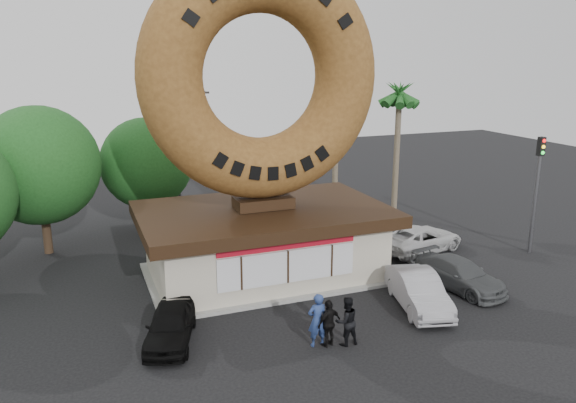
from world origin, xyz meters
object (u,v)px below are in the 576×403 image
(street_lamp, at_px, (180,150))
(person_center, at_px, (346,321))
(traffic_signal, at_px, (537,180))
(car_silver, at_px, (418,291))
(person_right, at_px, (329,323))
(car_grey, at_px, (460,274))
(giant_donut, at_px, (262,77))
(car_white, at_px, (421,239))
(person_left, at_px, (317,320))
(car_black, at_px, (170,325))
(donut_shop, at_px, (264,240))

(street_lamp, distance_m, person_center, 17.72)
(traffic_signal, height_order, car_silver, traffic_signal)
(person_right, height_order, car_grey, person_right)
(giant_donut, distance_m, street_lamp, 11.18)
(car_grey, distance_m, car_white, 4.86)
(person_center, bearing_deg, person_left, -18.34)
(car_black, bearing_deg, car_grey, 18.97)
(person_center, height_order, car_silver, person_center)
(car_white, bearing_deg, car_silver, 130.07)
(giant_donut, bearing_deg, donut_shop, -90.00)
(person_center, distance_m, car_black, 6.31)
(giant_donut, xyz_separation_m, person_left, (-0.36, -6.90, -8.12))
(person_right, bearing_deg, car_black, -42.12)
(car_silver, xyz_separation_m, car_grey, (2.83, 1.01, -0.08))
(traffic_signal, bearing_deg, car_black, -171.86)
(person_right, relative_size, car_white, 0.36)
(person_left, xyz_separation_m, car_silver, (5.12, 1.36, -0.26))
(giant_donut, bearing_deg, car_black, -137.41)
(street_lamp, relative_size, traffic_signal, 1.32)
(person_right, distance_m, car_white, 11.33)
(giant_donut, distance_m, car_grey, 12.23)
(car_silver, bearing_deg, person_right, -148.32)
(donut_shop, xyz_separation_m, person_center, (0.65, -7.16, -0.86))
(person_left, bearing_deg, street_lamp, -83.98)
(street_lamp, xyz_separation_m, person_right, (1.88, -17.04, -3.61))
(person_left, bearing_deg, car_silver, -164.13)
(giant_donut, xyz_separation_m, traffic_signal, (14.00, -2.01, -5.25))
(donut_shop, relative_size, street_lamp, 1.40)
(person_left, distance_m, person_right, 0.43)
(donut_shop, height_order, giant_donut, giant_donut)
(giant_donut, distance_m, car_silver, 11.11)
(giant_donut, xyz_separation_m, person_center, (0.65, -7.18, -8.21))
(car_grey, bearing_deg, person_left, -174.37)
(street_lamp, height_order, car_grey, street_lamp)
(donut_shop, relative_size, person_left, 5.64)
(traffic_signal, relative_size, car_white, 1.25)
(giant_donut, distance_m, traffic_signal, 15.08)
(car_grey, bearing_deg, street_lamp, 112.03)
(person_right, bearing_deg, donut_shop, -108.11)
(giant_donut, bearing_deg, person_right, -89.77)
(car_black, relative_size, car_silver, 0.87)
(person_left, height_order, car_black, person_left)
(donut_shop, bearing_deg, person_center, -84.85)
(car_silver, height_order, car_grey, car_silver)
(car_silver, bearing_deg, giant_donut, 144.72)
(car_grey, bearing_deg, car_white, 65.17)
(person_left, height_order, car_white, person_left)
(person_left, distance_m, car_silver, 5.30)
(giant_donut, relative_size, person_center, 5.86)
(person_center, relative_size, person_right, 1.04)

